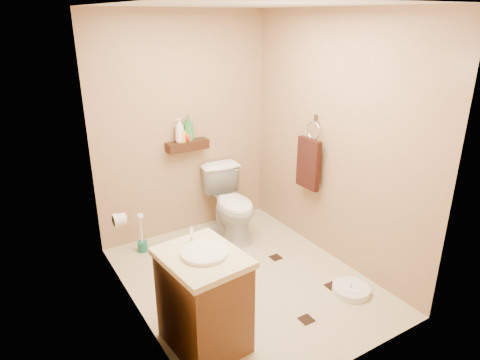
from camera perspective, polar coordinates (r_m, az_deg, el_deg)
ground at (r=4.13m, az=0.71°, el=-13.17°), size 2.50×2.50×0.00m
wall_back at (r=4.65m, az=-7.52°, el=6.95°), size 2.00×0.04×2.40m
wall_front at (r=2.70m, az=15.20°, el=-4.39°), size 2.00×0.04×2.40m
wall_left at (r=3.20m, az=-14.50°, el=-0.20°), size 0.04×2.50×2.40m
wall_right at (r=4.19m, az=12.48°, el=5.03°), size 0.04×2.50×2.40m
ceiling at (r=3.41m, az=0.91°, el=22.35°), size 2.00×2.50×0.02m
wall_shelf at (r=4.63m, az=-7.01°, el=4.59°), size 0.46×0.14×0.10m
floor_accents at (r=4.12m, az=1.35°, el=-13.22°), size 1.31×1.36×0.01m
toilet at (r=4.72m, az=-1.13°, el=-3.17°), size 0.50×0.79×0.77m
vanity at (r=3.24m, az=-4.85°, el=-15.56°), size 0.58×0.68×0.89m
bathroom_scale at (r=4.07m, az=14.58°, el=-13.98°), size 0.42×0.42×0.07m
toilet_brush at (r=4.61m, az=-12.96°, el=-7.55°), size 0.10×0.10×0.44m
towel_ring at (r=4.38m, az=9.16°, el=2.49°), size 0.12×0.30×0.76m
toilet_paper at (r=4.03m, az=-15.78°, el=-5.11°), size 0.12×0.11×0.12m
bottle_a at (r=4.55m, az=-8.06°, el=6.58°), size 0.12×0.12×0.26m
bottle_b at (r=4.57m, az=-7.78°, el=6.17°), size 0.12×0.11×0.18m
bottle_c at (r=4.60m, az=-7.10°, el=6.03°), size 0.16×0.16×0.14m
bottle_d at (r=4.59m, az=-6.87°, el=6.91°), size 0.15×0.15×0.28m
bottle_e at (r=4.61m, az=-6.79°, el=6.19°), size 0.10×0.10×0.16m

